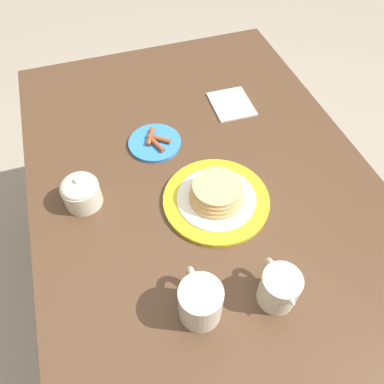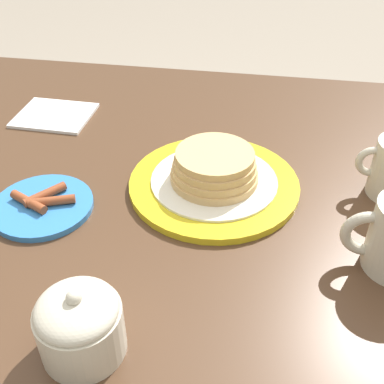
# 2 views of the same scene
# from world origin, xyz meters

# --- Properties ---
(dining_table) EXTENTS (1.54, 0.92, 0.73)m
(dining_table) POSITION_xyz_m (0.00, 0.00, 0.62)
(dining_table) COLOR #4C3321
(dining_table) RESTS_ON ground_plane
(pancake_plate) EXTENTS (0.28, 0.28, 0.07)m
(pancake_plate) POSITION_xyz_m (0.01, -0.01, 0.75)
(pancake_plate) COLOR gold
(pancake_plate) RESTS_ON dining_table
(side_plate_bacon) EXTENTS (0.15, 0.15, 0.02)m
(side_plate_bacon) POSITION_xyz_m (0.27, 0.09, 0.73)
(side_plate_bacon) COLOR #337AC6
(side_plate_bacon) RESTS_ON dining_table
(sugar_bowl) EXTENTS (0.10, 0.10, 0.09)m
(sugar_bowl) POSITION_xyz_m (0.12, 0.32, 0.77)
(sugar_bowl) COLOR beige
(sugar_bowl) RESTS_ON dining_table
(napkin) EXTENTS (0.15, 0.13, 0.01)m
(napkin) POSITION_xyz_m (0.36, -0.19, 0.73)
(napkin) COLOR white
(napkin) RESTS_ON dining_table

